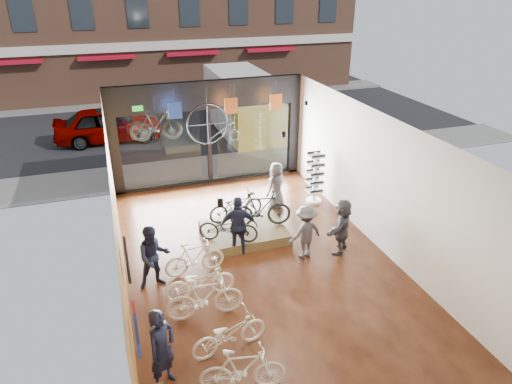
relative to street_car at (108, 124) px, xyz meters
name	(u,v)px	position (x,y,z in m)	size (l,w,h in m)	color
ground_plane	(263,269)	(3.43, -12.00, -0.83)	(7.00, 12.00, 0.04)	black
ceiling	(264,131)	(3.43, -12.00, 3.01)	(7.00, 12.00, 0.04)	black
wall_left	(117,227)	(-0.09, -12.00, 1.09)	(0.04, 12.00, 3.80)	olive
wall_right	(386,186)	(6.95, -12.00, 1.09)	(0.04, 12.00, 3.80)	beige
storefront	(209,133)	(3.43, -6.00, 1.09)	(7.00, 0.26, 3.80)	black
exit_sign	(138,108)	(1.03, -6.12, 2.24)	(0.35, 0.06, 0.18)	#198C26
street_road	(173,118)	(3.43, 3.00, -0.82)	(30.00, 18.00, 0.02)	black
sidewalk_near	(204,168)	(3.43, -4.80, -0.75)	(30.00, 2.40, 0.12)	slate
sidewalk_far	(163,100)	(3.43, 7.00, -0.75)	(30.00, 2.00, 0.12)	slate
street_car	(108,124)	(0.00, 0.00, 0.00)	(1.92, 4.78, 1.63)	gray
box_truck	(245,106)	(6.36, -1.00, 0.61)	(2.41, 7.24, 2.85)	silver
floor_bike_1	(243,370)	(1.79, -15.61, -0.32)	(0.46, 1.64, 0.99)	beige
floor_bike_2	(229,333)	(1.82, -14.54, -0.38)	(0.58, 1.66, 0.87)	beige
floor_bike_3	(205,298)	(1.57, -13.38, -0.29)	(0.50, 1.76, 1.06)	beige
floor_bike_4	(200,281)	(1.61, -12.64, -0.37)	(0.59, 1.68, 0.89)	beige
floor_bike_5	(194,258)	(1.68, -11.66, -0.34)	(0.45, 1.58, 0.95)	beige
display_platform	(244,232)	(3.44, -10.30, -0.66)	(2.40, 1.80, 0.30)	#4C3C24
display_bike_left	(228,227)	(2.81, -10.84, -0.08)	(0.58, 1.67, 0.88)	black
display_bike_mid	(260,209)	(3.94, -10.31, 0.04)	(0.52, 1.83, 1.10)	black
display_bike_right	(236,206)	(3.37, -9.68, -0.06)	(0.61, 1.74, 0.91)	black
customer_0	(162,349)	(0.43, -14.99, 0.04)	(0.63, 0.41, 1.71)	#161C33
customer_1	(154,257)	(0.66, -11.85, 0.03)	(0.82, 0.64, 1.68)	#161C33
customer_2	(239,226)	(3.05, -11.11, 0.06)	(1.02, 0.43, 1.75)	#161C33
customer_3	(305,232)	(4.70, -11.84, -0.03)	(1.01, 0.58, 1.57)	#3F3F44
customer_4	(276,186)	(5.01, -8.79, -0.02)	(0.78, 0.50, 1.59)	#3F3F44
customer_5	(342,226)	(5.78, -11.88, -0.01)	(1.50, 0.48, 1.61)	#3F3F44
sunglasses_rack	(315,178)	(6.38, -8.84, 0.09)	(0.54, 0.44, 1.82)	white
wall_merch	(141,356)	(0.05, -15.50, 0.49)	(0.40, 2.40, 2.60)	navy
penny_farthing	(216,125)	(3.49, -7.01, 1.69)	(1.79, 0.06, 1.43)	black
hung_bike	(156,125)	(1.42, -7.80, 2.11)	(0.45, 1.58, 0.95)	black
jersey_left	(175,111)	(2.17, -6.80, 2.24)	(0.45, 0.03, 0.55)	#1E3F99
jersey_mid	(231,106)	(4.08, -6.80, 2.24)	(0.45, 0.03, 0.55)	#CC5919
jersey_right	(276,102)	(5.71, -6.80, 2.24)	(0.45, 0.03, 0.55)	#CC5919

